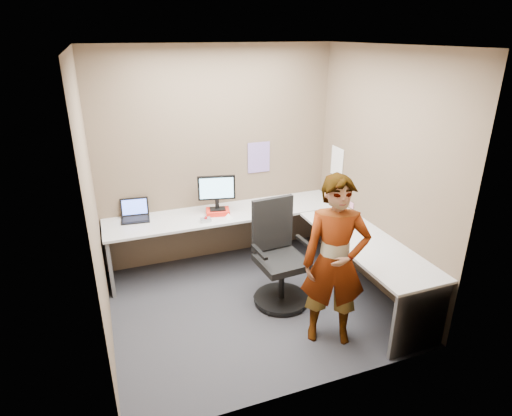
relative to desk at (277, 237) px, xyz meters
name	(u,v)px	position (x,y,z in m)	size (l,w,h in m)	color
ground	(253,305)	(-0.44, -0.39, -0.59)	(3.00, 3.00, 0.00)	#27272C
wall_back	(218,157)	(-0.44, 0.91, 0.76)	(3.00, 3.00, 0.00)	brown
wall_right	(380,174)	(1.06, -0.39, 0.76)	(2.70, 2.70, 0.00)	brown
wall_left	(93,211)	(-1.94, -0.39, 0.76)	(2.70, 2.70, 0.00)	brown
ceiling	(253,46)	(-0.44, -0.39, 2.11)	(3.00, 3.00, 0.00)	white
desk	(277,237)	(0.00, 0.00, 0.00)	(2.98, 2.58, 0.73)	silver
paper_ream	(218,212)	(-0.55, 0.58, 0.17)	(0.28, 0.21, 0.06)	red
monitor	(217,190)	(-0.55, 0.60, 0.45)	(0.45, 0.17, 0.43)	black
laptop	(135,214)	(-1.52, 0.79, 0.20)	(0.35, 0.31, 0.23)	black
trackball_mouse	(206,220)	(-0.75, 0.40, 0.17)	(0.12, 0.08, 0.07)	#B7B7BC
origami	(228,216)	(-0.46, 0.41, 0.17)	(0.10, 0.10, 0.06)	white
stapler	(347,218)	(0.84, -0.14, 0.17)	(0.15, 0.04, 0.06)	black
flower	(336,211)	(0.68, -0.15, 0.28)	(0.07, 0.07, 0.22)	brown
calendar_purple	(259,157)	(0.11, 0.90, 0.71)	(0.30, 0.01, 0.40)	#846BB7
calendar_white	(337,162)	(1.05, 0.51, 0.66)	(0.01, 0.28, 0.38)	white
sticky_note_a	(350,192)	(1.05, 0.16, 0.36)	(0.01, 0.07, 0.07)	#F2E059
sticky_note_b	(347,201)	(1.05, 0.21, 0.23)	(0.01, 0.07, 0.07)	pink
sticky_note_c	(352,205)	(1.05, 0.09, 0.21)	(0.01, 0.07, 0.07)	pink
sticky_note_d	(343,191)	(1.05, 0.31, 0.33)	(0.01, 0.07, 0.07)	#F2E059
office_chair	(279,262)	(-0.13, -0.38, -0.12)	(0.61, 0.61, 1.15)	black
person	(335,262)	(0.09, -1.15, 0.25)	(0.61, 0.40, 1.68)	#999399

